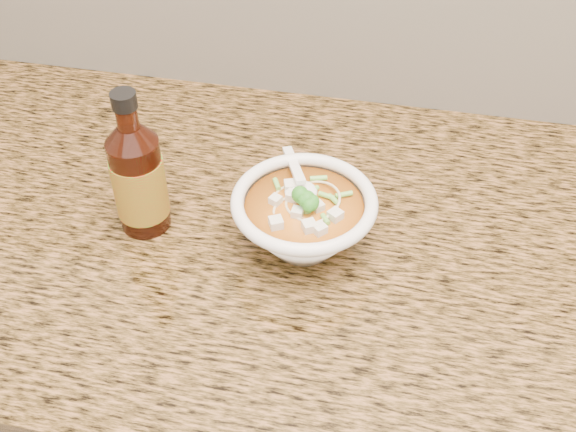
# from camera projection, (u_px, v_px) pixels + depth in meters

# --- Properties ---
(counter_slab) EXTENTS (4.00, 0.68, 0.04)m
(counter_slab) POSITION_uv_depth(u_px,v_px,m) (460.00, 262.00, 0.92)
(counter_slab) COLOR brown
(counter_slab) RESTS_ON cabinet
(soup_bowl) EXTENTS (0.18, 0.20, 0.10)m
(soup_bowl) POSITION_uv_depth(u_px,v_px,m) (304.00, 220.00, 0.89)
(soup_bowl) COLOR white
(soup_bowl) RESTS_ON counter_slab
(hot_sauce_bottle) EXTENTS (0.08, 0.08, 0.20)m
(hot_sauce_bottle) POSITION_uv_depth(u_px,v_px,m) (138.00, 179.00, 0.89)
(hot_sauce_bottle) COLOR #3F1408
(hot_sauce_bottle) RESTS_ON counter_slab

